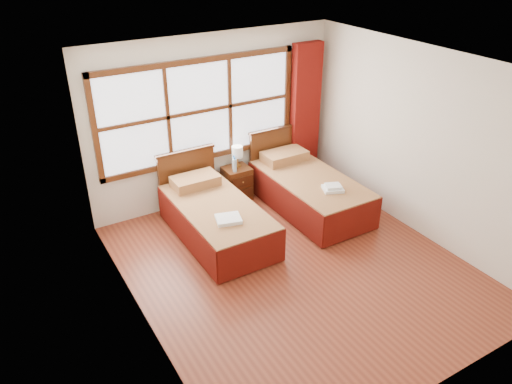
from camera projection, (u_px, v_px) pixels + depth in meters
floor at (295, 267)px, 6.48m from camera, size 4.50×4.50×0.00m
ceiling at (305, 67)px, 5.24m from camera, size 4.50×4.50×0.00m
wall_back at (214, 120)px, 7.56m from camera, size 4.00×0.00×4.00m
wall_left at (135, 223)px, 4.96m from camera, size 0.00×4.50×4.50m
wall_right at (420, 144)px, 6.76m from camera, size 0.00×4.50×4.50m
window at (199, 111)px, 7.33m from camera, size 3.16×0.06×1.56m
curtain at (305, 113)px, 8.24m from camera, size 0.50×0.16×2.30m
bed_left at (215, 217)px, 6.99m from camera, size 1.00×2.02×0.97m
bed_right at (308, 189)px, 7.70m from camera, size 1.04×2.06×1.01m
nightstand at (237, 183)px, 7.96m from camera, size 0.41×0.41×0.54m
towels_left at (228, 219)px, 6.48m from camera, size 0.38×0.35×0.05m
towels_right at (333, 188)px, 7.17m from camera, size 0.35×0.33×0.08m
lamp at (237, 152)px, 7.78m from camera, size 0.17×0.17×0.34m
bottle_near at (234, 163)px, 7.76m from camera, size 0.06×0.06×0.22m
bottle_far at (235, 165)px, 7.67m from camera, size 0.06×0.06×0.23m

